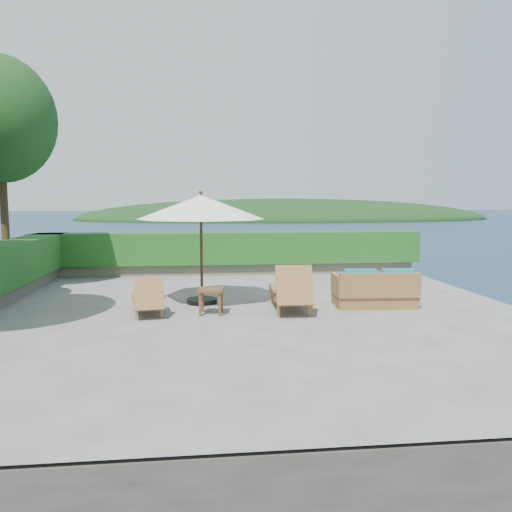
{
  "coord_description": "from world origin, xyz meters",
  "views": [
    {
      "loc": [
        -0.96,
        -10.41,
        2.33
      ],
      "look_at": [
        0.3,
        0.8,
        1.1
      ],
      "focal_mm": 35.0,
      "sensor_mm": 36.0,
      "label": 1
    }
  ],
  "objects": [
    {
      "name": "side_table",
      "position": [
        -0.75,
        -0.19,
        0.45
      ],
      "size": [
        0.58,
        0.58,
        0.54
      ],
      "rotation": [
        0.0,
        0.0,
        -0.14
      ],
      "color": "brown",
      "rests_on": "ground"
    },
    {
      "name": "wicker_loveseat",
      "position": [
        2.9,
        0.17,
        0.34
      ],
      "size": [
        1.86,
        1.03,
        0.88
      ],
      "rotation": [
        0.0,
        0.0,
        -0.06
      ],
      "color": "olive",
      "rests_on": "ground"
    },
    {
      "name": "lounge_left",
      "position": [
        -2.04,
        -0.07,
        0.34
      ],
      "size": [
        0.78,
        1.49,
        0.82
      ],
      "rotation": [
        0.0,
        0.0,
        0.14
      ],
      "color": "olive",
      "rests_on": "ground"
    },
    {
      "name": "planter_wall_far",
      "position": [
        0.0,
        5.6,
        0.18
      ],
      "size": [
        12.0,
        0.6,
        0.36
      ],
      "primitive_type": "cube",
      "color": "#706A59",
      "rests_on": "ground"
    },
    {
      "name": "offshore_island",
      "position": [
        25.0,
        140.0,
        -3.0
      ],
      "size": [
        126.0,
        57.6,
        12.6
      ],
      "primitive_type": "ellipsoid",
      "color": "black",
      "rests_on": "ocean"
    },
    {
      "name": "ocean",
      "position": [
        0.0,
        0.0,
        -3.0
      ],
      "size": [
        600.0,
        600.0,
        0.0
      ],
      "primitive_type": "plane",
      "color": "#172848",
      "rests_on": "ground"
    },
    {
      "name": "ground",
      "position": [
        0.0,
        0.0,
        0.0
      ],
      "size": [
        12.0,
        12.0,
        0.0
      ],
      "primitive_type": "plane",
      "color": "gray",
      "rests_on": "ground"
    },
    {
      "name": "hedge_far",
      "position": [
        0.0,
        5.6,
        0.85
      ],
      "size": [
        12.4,
        0.9,
        1.0
      ],
      "primitive_type": "cube",
      "color": "#1B4D16",
      "rests_on": "planter_wall_far"
    },
    {
      "name": "foundation",
      "position": [
        0.0,
        0.0,
        -1.55
      ],
      "size": [
        12.0,
        12.0,
        3.0
      ],
      "primitive_type": "cube",
      "color": "#60594C",
      "rests_on": "ocean"
    },
    {
      "name": "lounge_right",
      "position": [
        0.94,
        -0.08,
        0.44
      ],
      "size": [
        0.87,
        1.85,
        1.05
      ],
      "rotation": [
        0.0,
        0.0,
        -0.04
      ],
      "color": "olive",
      "rests_on": "ground"
    },
    {
      "name": "patio_umbrella",
      "position": [
        -0.93,
        0.97,
        2.18
      ],
      "size": [
        2.89,
        2.89,
        2.58
      ],
      "rotation": [
        0.0,
        0.0,
        0.0
      ],
      "color": "black",
      "rests_on": "ground"
    }
  ]
}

